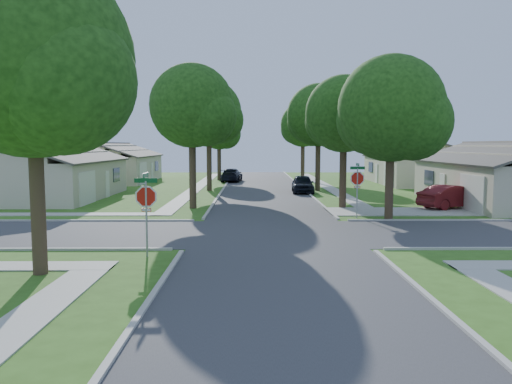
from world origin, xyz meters
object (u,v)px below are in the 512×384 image
object	(u,v)px
tree_e_mid	(319,118)
tree_w_far	(219,131)
house_ne_far	(417,169)
tree_w_mid	(209,115)
tree_e_near	(345,118)
stop_sign_sw	(146,200)
stop_sign_ne	(357,181)
house_nw_far	(114,167)
tree_ne_corner	(392,114)
car_driveway	(452,197)
tree_w_near	(193,110)
car_curb_east	(303,184)
car_curb_west	(232,175)
tree_e_far	(303,127)
house_nw_near	(50,178)
house_ne_near	(506,182)
tree_sw_corner	(34,67)

from	to	relation	value
tree_e_mid	tree_w_far	world-z (taller)	tree_e_mid
house_ne_far	tree_w_mid	bearing A→B (deg)	-158.83
tree_e_near	house_ne_far	world-z (taller)	tree_e_near
tree_w_far	stop_sign_sw	bearing A→B (deg)	-90.07
stop_sign_ne	house_nw_far	distance (m)	34.26
tree_e_mid	house_nw_far	xyz separation A→B (m)	(-20.75, 10.99, -4.74)
tree_e_near	tree_ne_corner	distance (m)	5.06
tree_e_mid	house_ne_far	xyz separation A→B (m)	(11.23, 7.99, -4.74)
house_nw_far	car_driveway	world-z (taller)	house_nw_far
stop_sign_ne	house_nw_far	xyz separation A→B (m)	(-20.69, 27.30, -0.51)
tree_w_near	car_curb_east	distance (m)	13.84
tree_w_mid	car_curb_west	xyz separation A→B (m)	(1.44, 10.58, -5.77)
tree_e_near	tree_w_near	size ratio (longest dim) A/B	0.92
tree_e_mid	tree_e_far	size ratio (longest dim) A/B	1.06
tree_w_near	tree_e_far	bearing A→B (deg)	69.40
house_nw_near	car_curb_east	bearing A→B (deg)	11.96
house_ne_far	stop_sign_sw	bearing A→B (deg)	-121.55
stop_sign_ne	car_driveway	xyz separation A→B (m)	(6.80, 4.00, -1.29)
tree_e_near	tree_e_far	xyz separation A→B (m)	(0.00, 25.00, 0.34)
house_ne_far	house_ne_near	bearing A→B (deg)	-90.00
stop_sign_sw	tree_e_near	world-z (taller)	tree_e_near
house_nw_far	tree_sw_corner	bearing A→B (deg)	-77.62
tree_e_far	tree_sw_corner	world-z (taller)	tree_sw_corner
tree_e_mid	car_driveway	bearing A→B (deg)	-61.28
tree_w_near	house_nw_far	bearing A→B (deg)	116.27
house_nw_far	car_driveway	xyz separation A→B (m)	(27.49, -23.30, -0.78)
stop_sign_sw	tree_e_far	bearing A→B (deg)	76.27
car_driveway	car_curb_east	bearing A→B (deg)	14.18
tree_ne_corner	car_curb_east	world-z (taller)	tree_ne_corner
house_nw_far	house_ne_near	bearing A→B (deg)	-33.29
stop_sign_sw	car_curb_east	bearing A→B (deg)	71.61
tree_w_far	house_nw_near	bearing A→B (deg)	-120.82
stop_sign_sw	tree_e_mid	size ratio (longest dim) A/B	0.32
stop_sign_ne	tree_e_near	size ratio (longest dim) A/B	0.36
tree_e_far	tree_e_mid	bearing A→B (deg)	-89.98
house_nw_near	car_curb_west	bearing A→B (deg)	52.37
house_ne_near	car_driveway	world-z (taller)	house_ne_near
stop_sign_ne	house_nw_far	size ratio (longest dim) A/B	0.22
tree_e_far	car_driveway	xyz separation A→B (m)	(6.75, -25.31, -5.24)
tree_e_near	tree_ne_corner	world-z (taller)	tree_ne_corner
tree_w_near	house_nw_near	size ratio (longest dim) A/B	0.66
tree_w_far	house_nw_near	world-z (taller)	tree_w_far
tree_e_mid	car_curb_west	distance (m)	14.35
house_ne_near	house_nw_far	world-z (taller)	same
house_nw_far	car_curb_east	size ratio (longest dim) A/B	3.12
tree_e_mid	house_nw_near	bearing A→B (deg)	-163.85
tree_e_far	tree_ne_corner	distance (m)	29.85
tree_w_far	tree_ne_corner	world-z (taller)	tree_ne_corner
tree_e_far	house_nw_near	world-z (taller)	tree_e_far
tree_e_mid	car_driveway	size ratio (longest dim) A/B	2.05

